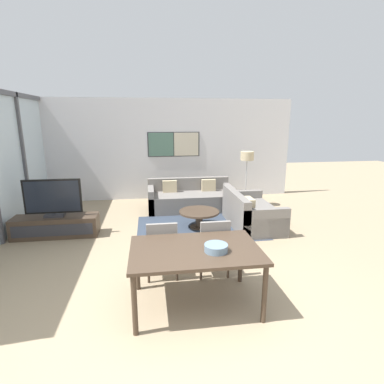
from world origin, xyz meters
name	(u,v)px	position (x,y,z in m)	size (l,w,h in m)	color
ground_plane	(195,335)	(0.00, 0.00, 0.00)	(24.00, 24.00, 0.00)	#9E896B
wall_back	(164,150)	(0.01, 5.80, 1.40)	(7.39, 0.09, 2.80)	silver
area_rug	(199,227)	(0.58, 3.21, 0.00)	(2.59, 1.77, 0.01)	#333D4C
tv_console	(56,226)	(-2.27, 3.15, 0.20)	(1.60, 0.49, 0.40)	#423326
television	(53,198)	(-2.27, 3.15, 0.77)	(1.07, 0.20, 0.74)	#2D2D33
sofa_main	(190,199)	(0.58, 4.62, 0.26)	(2.12, 0.93, 0.75)	slate
sofa_side	(249,214)	(1.67, 3.17, 0.26)	(0.93, 1.61, 0.75)	slate
coffee_table	(199,215)	(0.58, 3.21, 0.28)	(0.84, 0.84, 0.37)	#423326
dining_table	(195,254)	(0.09, 0.55, 0.68)	(1.55, 1.01, 0.75)	#423326
dining_chair_left	(162,246)	(-0.28, 1.26, 0.49)	(0.46, 0.46, 0.87)	gray
dining_chair_centre	(213,244)	(0.46, 1.24, 0.49)	(0.46, 0.46, 0.87)	gray
fruit_bowl	(216,247)	(0.32, 0.44, 0.80)	(0.28, 0.28, 0.09)	slate
floor_lamp	(247,161)	(2.04, 4.57, 1.22)	(0.33, 0.33, 1.45)	#2D2D33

